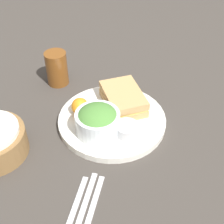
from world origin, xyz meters
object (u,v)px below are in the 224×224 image
plate (112,120)px  drink_glass (57,68)px  fork (90,214)px  dressing_cup (127,129)px  sandwich (123,99)px  spoon (74,211)px  salad_bowl (98,120)px  knife (82,212)px

plate → drink_glass: 0.26m
drink_glass → fork: size_ratio=0.54×
dressing_cup → sandwich: bearing=7.5°
dressing_cup → drink_glass: (0.23, 0.22, 0.02)m
plate → spoon: (-0.27, 0.06, -0.01)m
salad_bowl → dressing_cup: size_ratio=1.87×
plate → drink_glass: bearing=45.8°
sandwich → dressing_cup: 0.11m
plate → drink_glass: drink_glass is taller
fork → knife: (0.00, 0.02, 0.00)m
plate → knife: size_ratio=1.41×
sandwich → salad_bowl: bearing=150.7°
salad_bowl → dressing_cup: 0.08m
salad_bowl → knife: salad_bowl is taller
fork → spoon: (0.01, 0.04, 0.00)m
salad_bowl → fork: (-0.23, -0.01, -0.05)m
knife → drink_glass: bearing=-154.1°
dressing_cup → drink_glass: size_ratio=0.57×
drink_glass → spoon: (-0.45, -0.12, -0.05)m
sandwich → knife: (-0.33, 0.07, -0.04)m
spoon → plate: bearing=176.3°
salad_bowl → fork: 0.23m
fork → spoon: same height
salad_bowl → knife: (-0.22, 0.01, -0.05)m
sandwich → fork: 0.34m
dressing_cup → spoon: bearing=154.4°
spoon → knife: bearing=90.0°
dressing_cup → fork: (-0.22, 0.07, -0.03)m
drink_glass → knife: drink_glass is taller
salad_bowl → spoon: salad_bowl is taller
drink_glass → knife: (-0.45, -0.14, -0.05)m
sandwich → drink_glass: drink_glass is taller
dressing_cup → spoon: 0.24m
dressing_cup → fork: size_ratio=0.31×
sandwich → spoon: sandwich is taller
salad_bowl → fork: size_ratio=0.58×
drink_glass → spoon: drink_glass is taller
plate → spoon: size_ratio=1.65×
dressing_cup → spoon: (-0.22, 0.10, -0.03)m
drink_glass → fork: drink_glass is taller
salad_bowl → drink_glass: size_ratio=1.06×
plate → sandwich: 0.07m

